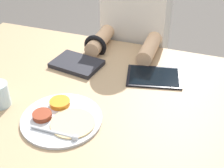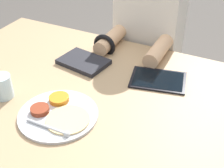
% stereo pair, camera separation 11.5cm
% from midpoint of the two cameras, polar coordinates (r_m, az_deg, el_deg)
% --- Properties ---
extents(dining_table, '(1.26, 0.99, 0.76)m').
position_cam_midpoint_polar(dining_table, '(1.48, -4.80, -13.35)').
color(dining_table, '#9E7F5B').
rests_on(dining_table, ground_plane).
extents(thali_tray, '(0.28, 0.28, 0.03)m').
position_cam_midpoint_polar(thali_tray, '(1.10, -6.90, -5.55)').
color(thali_tray, '#B7BABF').
rests_on(thali_tray, dining_table).
extents(red_notebook, '(0.23, 0.18, 0.02)m').
position_cam_midpoint_polar(red_notebook, '(1.38, -2.86, 3.95)').
color(red_notebook, silver).
rests_on(red_notebook, dining_table).
extents(tablet_device, '(0.25, 0.20, 0.01)m').
position_cam_midpoint_polar(tablet_device, '(1.29, 10.97, 0.69)').
color(tablet_device, black).
rests_on(tablet_device, dining_table).
extents(person_diner, '(0.34, 0.43, 1.23)m').
position_cam_midpoint_polar(person_diner, '(1.74, 8.18, 3.76)').
color(person_diner, black).
rests_on(person_diner, ground_plane).
extents(drinking_glass, '(0.07, 0.07, 0.09)m').
position_cam_midpoint_polar(drinking_glass, '(1.21, -16.91, -0.56)').
color(drinking_glass, silver).
rests_on(drinking_glass, dining_table).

